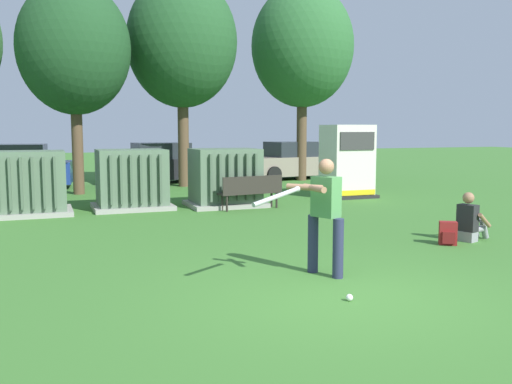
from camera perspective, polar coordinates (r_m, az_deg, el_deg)
The scene contains 16 objects.
ground_plane at distance 7.61m, azimuth 8.74°, elevation -10.31°, with size 96.00×96.00×0.00m, color #3D752D.
transformer_west at distance 15.46m, azimuth -21.99°, elevation 0.77°, with size 2.10×1.70×1.62m.
transformer_mid_west at distance 15.78m, azimuth -12.39°, elevation 1.19°, with size 2.10×1.70×1.62m.
transformer_mid_east at distance 15.99m, azimuth -3.13°, elevation 1.40°, with size 2.10×1.70×1.62m.
generator_enclosure at distance 18.30m, azimuth 9.14°, elevation 3.05°, with size 1.60×1.40×2.30m.
park_bench at distance 15.29m, azimuth -0.49°, elevation 0.22°, with size 1.84×0.65×0.92m.
batter at distance 8.39m, azimuth 6.79°, elevation -1.89°, with size 1.56×0.91×1.74m.
sports_ball at distance 7.40m, azimuth 9.39°, elevation -10.44°, with size 0.09×0.09×0.09m, color white.
seated_spectator at distance 11.81m, azimuth 20.76°, elevation -2.80°, with size 0.79×0.65×0.96m.
backpack at distance 11.27m, azimuth 18.77°, elevation -3.98°, with size 0.38×0.37×0.44m.
tree_center_left at distance 19.90m, azimuth -17.84°, elevation 13.56°, with size 3.64×3.64×6.95m.
tree_center_right at distance 21.82m, azimuth -7.46°, elevation 14.70°, with size 4.08×4.08×7.80m.
tree_right at distance 24.29m, azimuth 4.69°, elevation 14.36°, with size 4.24×4.24×8.10m.
parked_car_leftmost at distance 22.36m, azimuth -23.34°, elevation 2.21°, with size 4.37×2.28×1.62m.
parked_car_left_of_center at distance 23.14m, azimuth -9.79°, elevation 2.77°, with size 4.32×2.17×1.62m.
parked_car_right_of_center at distance 24.70m, azimuth 3.50°, elevation 3.07°, with size 4.39×2.34×1.62m.
Camera 1 is at (-3.63, -6.33, 2.18)m, focal length 39.73 mm.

